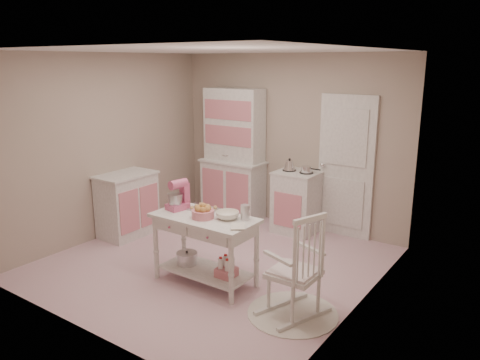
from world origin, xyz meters
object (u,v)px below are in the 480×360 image
at_px(stove, 297,202).
at_px(work_table, 205,250).
at_px(hutch, 233,154).
at_px(base_cabinet, 127,205).
at_px(stand_mixer, 177,195).
at_px(bread_basket, 203,214).
at_px(rocking_chair, 294,264).

relative_size(stove, work_table, 0.77).
distance_m(hutch, work_table, 2.50).
distance_m(base_cabinet, stand_mixer, 1.65).
xyz_separation_m(stove, base_cabinet, (-1.95, -1.54, 0.00)).
height_order(work_table, bread_basket, bread_basket).
xyz_separation_m(work_table, bread_basket, (0.02, -0.05, 0.45)).
distance_m(stove, rocking_chair, 2.40).
relative_size(stove, bread_basket, 3.68).
height_order(base_cabinet, rocking_chair, rocking_chair).
bearing_deg(base_cabinet, stand_mixer, -19.56).
relative_size(work_table, stand_mixer, 3.53).
height_order(hutch, rocking_chair, hutch).
height_order(base_cabinet, bread_basket, base_cabinet).
bearing_deg(rocking_chair, work_table, -162.42).
distance_m(base_cabinet, work_table, 1.97).
height_order(stove, base_cabinet, same).
xyz_separation_m(hutch, base_cabinet, (-0.75, -1.59, -0.58)).
relative_size(work_table, bread_basket, 4.80).
bearing_deg(stand_mixer, work_table, 7.38).
bearing_deg(stove, stand_mixer, -103.00).
distance_m(rocking_chair, stand_mixer, 1.64).
xyz_separation_m(base_cabinet, bread_basket, (1.91, -0.59, 0.39)).
height_order(work_table, stand_mixer, stand_mixer).
bearing_deg(stove, hutch, 177.61).
xyz_separation_m(hutch, stove, (1.20, -0.05, -0.58)).
relative_size(base_cabinet, stand_mixer, 2.71).
bearing_deg(stove, base_cabinet, -141.76).
distance_m(hutch, stove, 1.33).
xyz_separation_m(hutch, bread_basket, (1.16, -2.18, -0.19)).
distance_m(work_table, bread_basket, 0.45).
relative_size(hutch, bread_basket, 8.32).
bearing_deg(hutch, rocking_chair, -43.31).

